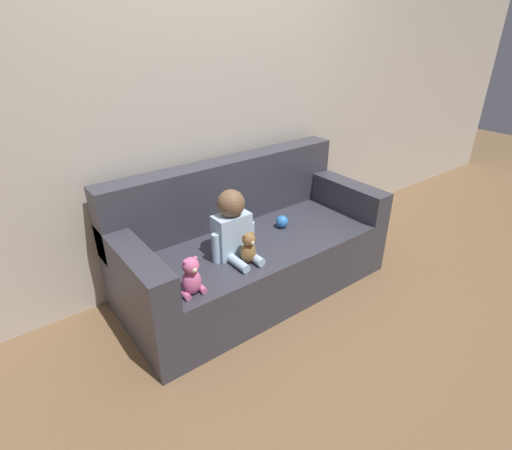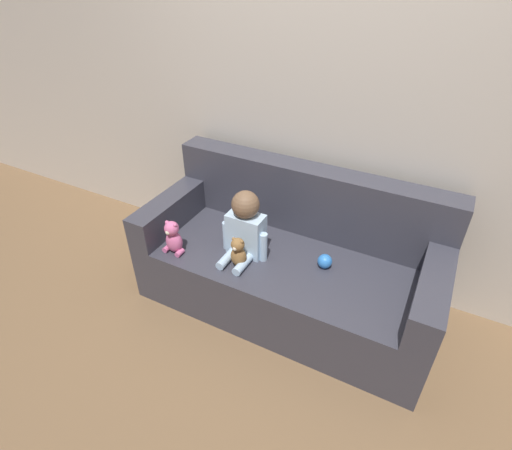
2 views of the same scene
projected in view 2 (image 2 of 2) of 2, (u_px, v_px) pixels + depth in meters
ground_plane at (284, 301)px, 2.74m from camera, size 12.00×12.00×0.00m
wall_back at (328, 91)px, 2.36m from camera, size 8.00×0.05×2.60m
couch at (290, 262)px, 2.61m from camera, size 1.85×0.83×0.88m
person_baby at (245, 227)px, 2.42m from camera, size 0.31×0.32×0.44m
teddy_bear_brown at (238, 252)px, 2.37m from camera, size 0.10×0.09×0.20m
plush_toy_side at (173, 238)px, 2.48m from camera, size 0.13×0.10×0.23m
toy_ball at (325, 261)px, 2.39m from camera, size 0.09×0.09×0.09m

